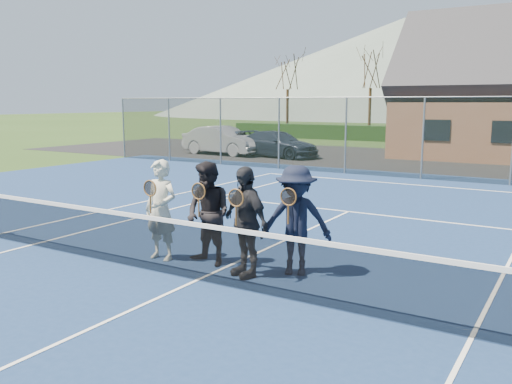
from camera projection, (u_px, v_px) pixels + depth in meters
The scene contains 17 objects.
ground at pixel (457, 163), 25.44m from camera, with size 220.00×220.00×0.00m, color #264017.
court_surface at pixel (197, 281), 8.59m from camera, with size 30.00×30.00×0.02m, color navy.
tarmac_carpark at pixel (375, 158), 27.49m from camera, with size 40.00×12.00×0.01m, color black.
hedge_row at pixel (496, 137), 35.46m from camera, with size 40.00×1.20×1.10m, color black.
hill_west at pixel (403, 68), 99.97m from camera, with size 110.00×110.00×18.00m, color slate.
car_a at pixel (215, 140), 31.85m from camera, with size 1.46×3.62×1.23m, color black.
car_b at pixel (223, 140), 29.27m from camera, with size 1.62×4.65×1.53m, color #94969C.
car_c at pixel (277, 144), 27.97m from camera, with size 1.87×4.60×1.34m, color #192132.
court_markings at pixel (197, 280), 8.59m from camera, with size 11.03×23.83×0.01m.
tennis_net at pixel (197, 249), 8.50m from camera, with size 11.68×0.08×1.10m.
perimeter_fence at pixel (423, 138), 19.71m from camera, with size 30.07×0.07×3.02m.
tree_a at pixel (288, 65), 43.65m from camera, with size 3.20×3.20×7.77m.
tree_b at pixel (371, 61), 40.06m from camera, with size 3.20×3.20×7.77m.
player_a at pixel (161, 210), 9.63m from camera, with size 0.66×0.50×1.80m.
player_b at pixel (208, 214), 9.32m from camera, with size 0.98×0.83×1.80m.
player_c at pixel (245, 221), 8.71m from camera, with size 1.14×0.80×1.80m.
player_d at pixel (296, 220), 8.79m from camera, with size 1.32×1.04×1.80m.
Camera 1 is at (5.09, -6.55, 2.82)m, focal length 38.00 mm.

